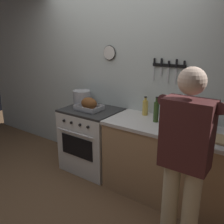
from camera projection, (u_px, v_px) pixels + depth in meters
ground_plane at (52, 210)px, 2.75m from camera, size 8.00×8.00×0.00m
wall_back at (119, 78)px, 3.42m from camera, size 6.00×0.13×2.60m
counter_block at (190, 169)px, 2.73m from camera, size 2.03×0.65×0.90m
stove at (92, 139)px, 3.51m from camera, size 0.76×0.67×0.90m
person_cook at (186, 155)px, 1.97m from camera, size 0.51×0.63×1.66m
roasting_pan at (89, 104)px, 3.32m from camera, size 0.35×0.26×0.17m
stock_pot at (82, 98)px, 3.56m from camera, size 0.26×0.26×0.21m
cutting_board at (208, 137)px, 2.43m from camera, size 0.36×0.24×0.02m
bottle_vinegar at (191, 119)px, 2.64m from camera, size 0.07×0.07×0.26m
bottle_cooking_oil at (145, 107)px, 3.10m from camera, size 0.07×0.07×0.24m
bottle_hot_sauce at (171, 119)px, 2.77m from camera, size 0.05×0.05×0.16m
bottle_soy_sauce at (213, 123)px, 2.61m from camera, size 0.05×0.05×0.19m
bottle_dish_soap at (197, 115)px, 2.80m from camera, size 0.06×0.06×0.24m
bottle_olive_oil at (156, 111)px, 2.85m from camera, size 0.06×0.06×0.30m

